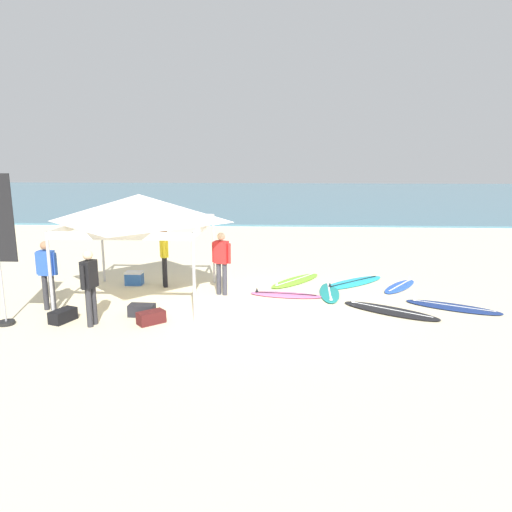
% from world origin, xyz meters
% --- Properties ---
extents(ground_plane, '(80.00, 80.00, 0.00)m').
position_xyz_m(ground_plane, '(0.00, 0.00, 0.00)').
color(ground_plane, beige).
extents(sea, '(80.00, 36.00, 0.10)m').
position_xyz_m(sea, '(0.00, 31.33, 0.05)').
color(sea, teal).
rests_on(sea, ground).
extents(canopy_tent, '(3.42, 3.42, 2.75)m').
position_xyz_m(canopy_tent, '(-3.14, 0.45, 2.39)').
color(canopy_tent, '#B7B7BC').
rests_on(canopy_tent, ground).
extents(surfboard_blue, '(1.44, 1.76, 0.19)m').
position_xyz_m(surfboard_blue, '(3.89, 1.86, 0.04)').
color(surfboard_blue, blue).
rests_on(surfboard_blue, ground).
extents(surfboard_navy, '(2.30, 1.55, 0.19)m').
position_xyz_m(surfboard_navy, '(4.73, 0.01, 0.04)').
color(surfboard_navy, navy).
rests_on(surfboard_navy, ground).
extents(surfboard_pink, '(1.99, 0.81, 0.19)m').
position_xyz_m(surfboard_pink, '(0.60, 0.86, 0.04)').
color(surfboard_pink, pink).
rests_on(surfboard_pink, ground).
extents(surfboard_cyan, '(2.25, 2.03, 0.19)m').
position_xyz_m(surfboard_cyan, '(2.61, 2.21, 0.04)').
color(surfboard_cyan, '#23B2CC').
rests_on(surfboard_cyan, ground).
extents(surfboard_black, '(2.35, 1.84, 0.19)m').
position_xyz_m(surfboard_black, '(3.12, -0.35, 0.04)').
color(surfboard_black, black).
rests_on(surfboard_black, ground).
extents(surfboard_teal, '(0.62, 1.97, 0.19)m').
position_xyz_m(surfboard_teal, '(1.81, 1.11, 0.04)').
color(surfboard_teal, '#19847F').
rests_on(surfboard_teal, ground).
extents(surfboard_lime, '(1.81, 2.08, 0.19)m').
position_xyz_m(surfboard_lime, '(0.91, 2.33, 0.04)').
color(surfboard_lime, '#7AD12D').
rests_on(surfboard_lime, ground).
extents(person_yellow, '(0.32, 0.53, 1.71)m').
position_xyz_m(person_yellow, '(-2.85, 1.66, 0.99)').
color(person_yellow, black).
rests_on(person_yellow, ground).
extents(person_black, '(0.29, 0.54, 1.71)m').
position_xyz_m(person_black, '(-3.72, -1.59, 0.99)').
color(person_black, '#2D2D33').
rests_on(person_black, ground).
extents(person_blue, '(0.55, 0.25, 1.71)m').
position_xyz_m(person_blue, '(-5.18, -0.57, 0.99)').
color(person_blue, '#2D2D33').
rests_on(person_blue, ground).
extents(person_red, '(0.52, 0.33, 1.71)m').
position_xyz_m(person_red, '(-1.12, 0.91, 0.99)').
color(person_red, '#383842').
rests_on(person_red, ground).
extents(banner_flag, '(0.60, 0.36, 3.40)m').
position_xyz_m(banner_flag, '(-5.56, -1.64, 1.57)').
color(banner_flag, '#99999E').
rests_on(banner_flag, ground).
extents(gear_bag_near_tent, '(0.66, 0.63, 0.28)m').
position_xyz_m(gear_bag_near_tent, '(-2.45, -1.41, 0.14)').
color(gear_bag_near_tent, '#4C1919').
rests_on(gear_bag_near_tent, ground).
extents(gear_bag_by_pole, '(0.52, 0.68, 0.28)m').
position_xyz_m(gear_bag_by_pole, '(-4.49, -1.38, 0.14)').
color(gear_bag_by_pole, black).
rests_on(gear_bag_by_pole, ground).
extents(gear_bag_on_sand, '(0.61, 0.35, 0.28)m').
position_xyz_m(gear_bag_on_sand, '(-2.80, -0.91, 0.14)').
color(gear_bag_on_sand, '#232328').
rests_on(gear_bag_on_sand, ground).
extents(cooler_box, '(0.50, 0.36, 0.39)m').
position_xyz_m(cooler_box, '(-3.80, 1.80, 0.20)').
color(cooler_box, '#2D60B7').
rests_on(cooler_box, ground).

